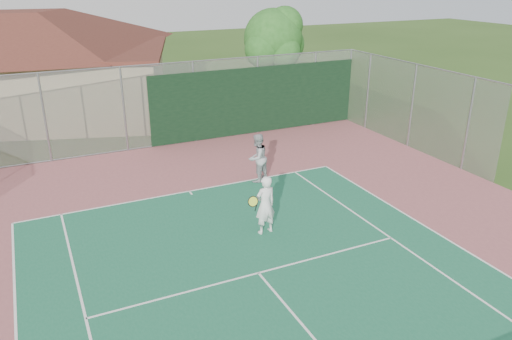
% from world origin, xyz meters
% --- Properties ---
extents(back_fence, '(20.08, 0.11, 3.53)m').
position_xyz_m(back_fence, '(2.11, 16.98, 1.67)').
color(back_fence, gray).
rests_on(back_fence, ground).
extents(side_fence_right, '(0.08, 9.00, 3.50)m').
position_xyz_m(side_fence_right, '(10.00, 12.50, 1.75)').
color(side_fence_right, gray).
rests_on(side_fence_right, ground).
extents(clubhouse, '(16.53, 13.40, 6.19)m').
position_xyz_m(clubhouse, '(-4.21, 24.64, 3.14)').
color(clubhouse, tan).
rests_on(clubhouse, ground).
extents(tree, '(3.80, 3.60, 5.30)m').
position_xyz_m(tree, '(8.33, 21.85, 3.48)').
color(tree, '#3C2316').
rests_on(tree, ground).
extents(player_white_front, '(1.01, 0.64, 1.73)m').
position_xyz_m(player_white_front, '(1.06, 8.20, 0.87)').
color(player_white_front, silver).
rests_on(player_white_front, ground).
extents(player_grey_back, '(1.05, 0.97, 1.74)m').
position_xyz_m(player_grey_back, '(2.49, 11.72, 0.87)').
color(player_grey_back, '#9D9FA1').
rests_on(player_grey_back, ground).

